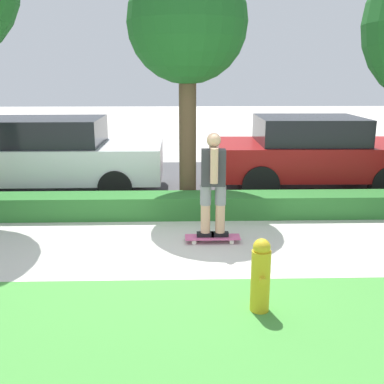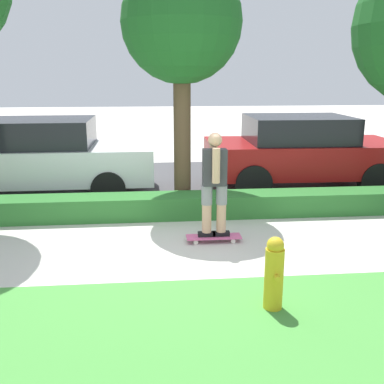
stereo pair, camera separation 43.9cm
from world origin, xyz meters
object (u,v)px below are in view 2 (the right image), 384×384
object	(u,v)px
parked_car_front	(40,156)
skater_person	(214,183)
parked_car_middle	(301,151)
tree_mid	(182,25)
fire_hydrant	(274,273)
skateboard	(214,237)

from	to	relation	value
parked_car_front	skater_person	bearing A→B (deg)	-44.10
parked_car_front	parked_car_middle	bearing A→B (deg)	-0.30
skater_person	tree_mid	size ratio (longest dim) A/B	0.36
tree_mid	fire_hydrant	bearing A→B (deg)	-79.74
parked_car_middle	skateboard	bearing A→B (deg)	-126.27
skater_person	tree_mid	xyz separation A→B (m)	(-0.34, 1.82, 2.36)
skateboard	parked_car_middle	size ratio (longest dim) A/B	0.20
skateboard	skater_person	world-z (taller)	skater_person
parked_car_middle	parked_car_front	bearing A→B (deg)	-178.80
skater_person	parked_car_middle	world-z (taller)	skater_person
parked_car_middle	skater_person	bearing A→B (deg)	-126.27
skateboard	parked_car_front	distance (m)	4.51
parked_car_front	tree_mid	bearing A→B (deg)	-23.92
tree_mid	fire_hydrant	distance (m)	4.87
skateboard	tree_mid	world-z (taller)	tree_mid
skateboard	skater_person	xyz separation A→B (m)	(-0.00, -0.00, 0.85)
parked_car_middle	fire_hydrant	world-z (taller)	parked_car_middle
skater_person	fire_hydrant	bearing A→B (deg)	-80.11
tree_mid	parked_car_middle	xyz separation A→B (m)	(2.69, 1.27, -2.44)
tree_mid	fire_hydrant	world-z (taller)	tree_mid
skateboard	parked_car_front	size ratio (longest dim) A/B	0.18
skateboard	fire_hydrant	world-z (taller)	fire_hydrant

